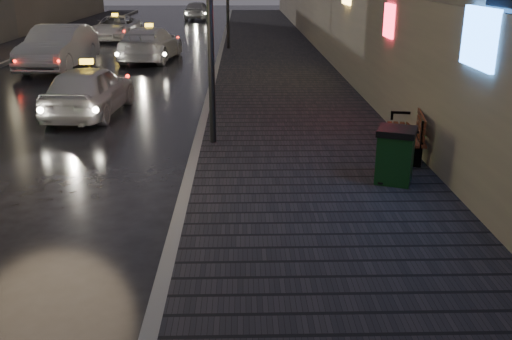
% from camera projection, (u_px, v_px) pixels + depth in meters
% --- Properties ---
extents(ground, '(120.00, 120.00, 0.00)m').
position_uv_depth(ground, '(41.00, 293.00, 7.04)').
color(ground, black).
rests_on(ground, ground).
extents(sidewalk, '(4.60, 58.00, 0.15)m').
position_uv_depth(sidewalk, '(271.00, 53.00, 26.91)').
color(sidewalk, black).
rests_on(sidewalk, ground).
extents(curb, '(0.20, 58.00, 0.15)m').
position_uv_depth(curb, '(221.00, 53.00, 26.85)').
color(curb, slate).
rests_on(curb, ground).
extents(sidewalk_far, '(2.40, 58.00, 0.15)m').
position_uv_depth(sidewalk_far, '(2.00, 53.00, 26.61)').
color(sidewalk_far, black).
rests_on(sidewalk_far, ground).
extents(curb_far, '(0.20, 58.00, 0.15)m').
position_uv_depth(curb_far, '(30.00, 53.00, 26.64)').
color(curb_far, slate).
rests_on(curb_far, ground).
extents(bench, '(0.97, 1.95, 0.95)m').
position_uv_depth(bench, '(409.00, 132.00, 11.66)').
color(bench, black).
rests_on(bench, sidewalk).
extents(trash_bin, '(0.85, 0.85, 1.00)m').
position_uv_depth(trash_bin, '(395.00, 155.00, 10.15)').
color(trash_bin, black).
rests_on(trash_bin, sidewalk).
extents(taxi_near, '(1.93, 4.17, 1.39)m').
position_uv_depth(taxi_near, '(89.00, 90.00, 15.47)').
color(taxi_near, '#B9B9C0').
rests_on(taxi_near, ground).
extents(car_left_mid, '(2.05, 5.25, 1.70)m').
position_uv_depth(car_left_mid, '(58.00, 47.00, 22.68)').
color(car_left_mid, '#97969E').
rests_on(car_left_mid, ground).
extents(taxi_mid, '(2.55, 5.17, 1.44)m').
position_uv_depth(taxi_mid, '(150.00, 44.00, 24.85)').
color(taxi_mid, silver).
rests_on(taxi_mid, ground).
extents(taxi_far, '(2.40, 4.82, 1.31)m').
position_uv_depth(taxi_far, '(116.00, 28.00, 32.34)').
color(taxi_far, silver).
rests_on(taxi_far, ground).
extents(car_far, '(2.10, 4.36, 1.44)m').
position_uv_depth(car_far, '(198.00, 10.00, 45.35)').
color(car_far, '#94949B').
rests_on(car_far, ground).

